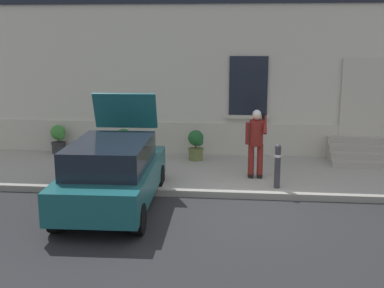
{
  "coord_description": "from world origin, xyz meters",
  "views": [
    {
      "loc": [
        0.13,
        -10.17,
        3.69
      ],
      "look_at": [
        -1.06,
        1.6,
        1.1
      ],
      "focal_mm": 47.5,
      "sensor_mm": 36.0,
      "label": 1
    }
  ],
  "objects_px": {
    "hatchback_car_teal": "(113,173)",
    "bollard_near_person": "(278,164)",
    "person_on_phone": "(256,139)",
    "planter_cream": "(124,143)",
    "planter_charcoal": "(58,138)",
    "bollard_far_left": "(105,160)",
    "planter_olive": "(196,144)"
  },
  "relations": [
    {
      "from": "bollard_far_left",
      "to": "planter_olive",
      "type": "bearing_deg",
      "value": 51.35
    },
    {
      "from": "bollard_near_person",
      "to": "planter_cream",
      "type": "distance_m",
      "value": 4.9
    },
    {
      "from": "planter_olive",
      "to": "bollard_far_left",
      "type": "bearing_deg",
      "value": -128.65
    },
    {
      "from": "planter_cream",
      "to": "planter_charcoal",
      "type": "bearing_deg",
      "value": 169.38
    },
    {
      "from": "planter_charcoal",
      "to": "bollard_near_person",
      "type": "bearing_deg",
      "value": -24.53
    },
    {
      "from": "planter_charcoal",
      "to": "planter_cream",
      "type": "relative_size",
      "value": 1.0
    },
    {
      "from": "hatchback_car_teal",
      "to": "planter_charcoal",
      "type": "bearing_deg",
      "value": 123.01
    },
    {
      "from": "hatchback_car_teal",
      "to": "person_on_phone",
      "type": "xyz_separation_m",
      "value": [
        3.06,
        2.11,
        0.35
      ]
    },
    {
      "from": "bollard_far_left",
      "to": "planter_cream",
      "type": "bearing_deg",
      "value": 92.74
    },
    {
      "from": "hatchback_car_teal",
      "to": "bollard_near_person",
      "type": "xyz_separation_m",
      "value": [
        3.55,
        1.37,
        -0.09
      ]
    },
    {
      "from": "bollard_near_person",
      "to": "bollard_far_left",
      "type": "xyz_separation_m",
      "value": [
        -4.1,
        0.0,
        0.0
      ]
    },
    {
      "from": "bollard_far_left",
      "to": "planter_olive",
      "type": "height_order",
      "value": "bollard_far_left"
    },
    {
      "from": "bollard_far_left",
      "to": "planter_charcoal",
      "type": "height_order",
      "value": "bollard_far_left"
    },
    {
      "from": "hatchback_car_teal",
      "to": "bollard_far_left",
      "type": "bearing_deg",
      "value": 111.89
    },
    {
      "from": "hatchback_car_teal",
      "to": "person_on_phone",
      "type": "distance_m",
      "value": 3.73
    },
    {
      "from": "bollard_far_left",
      "to": "planter_charcoal",
      "type": "xyz_separation_m",
      "value": [
        -2.21,
        2.88,
        -0.11
      ]
    },
    {
      "from": "bollard_far_left",
      "to": "bollard_near_person",
      "type": "bearing_deg",
      "value": 0.0
    },
    {
      "from": "planter_charcoal",
      "to": "planter_cream",
      "type": "xyz_separation_m",
      "value": [
        2.09,
        -0.39,
        0.0
      ]
    },
    {
      "from": "planter_charcoal",
      "to": "planter_cream",
      "type": "height_order",
      "value": "same"
    },
    {
      "from": "bollard_near_person",
      "to": "planter_olive",
      "type": "bearing_deg",
      "value": 130.79
    },
    {
      "from": "planter_olive",
      "to": "person_on_phone",
      "type": "bearing_deg",
      "value": -46.53
    },
    {
      "from": "bollard_near_person",
      "to": "bollard_far_left",
      "type": "relative_size",
      "value": 1.0
    },
    {
      "from": "planter_cream",
      "to": "hatchback_car_teal",
      "type": "bearing_deg",
      "value": -80.15
    },
    {
      "from": "planter_olive",
      "to": "hatchback_car_teal",
      "type": "bearing_deg",
      "value": -110.33
    },
    {
      "from": "bollard_far_left",
      "to": "person_on_phone",
      "type": "height_order",
      "value": "person_on_phone"
    },
    {
      "from": "person_on_phone",
      "to": "planter_cream",
      "type": "bearing_deg",
      "value": 143.23
    },
    {
      "from": "hatchback_car_teal",
      "to": "planter_charcoal",
      "type": "relative_size",
      "value": 4.78
    },
    {
      "from": "planter_charcoal",
      "to": "person_on_phone",
      "type": "bearing_deg",
      "value": -20.2
    },
    {
      "from": "planter_olive",
      "to": "planter_charcoal",
      "type": "bearing_deg",
      "value": 174.35
    },
    {
      "from": "hatchback_car_teal",
      "to": "planter_olive",
      "type": "bearing_deg",
      "value": 69.67
    },
    {
      "from": "person_on_phone",
      "to": "planter_charcoal",
      "type": "xyz_separation_m",
      "value": [
        -5.82,
        2.14,
        -0.54
      ]
    },
    {
      "from": "person_on_phone",
      "to": "planter_olive",
      "type": "bearing_deg",
      "value": 121.83
    }
  ]
}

